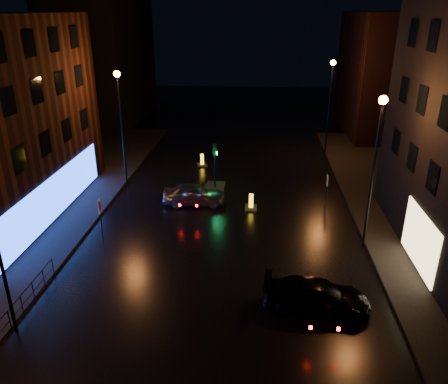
# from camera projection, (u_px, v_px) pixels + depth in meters

# --- Properties ---
(ground) EXTENTS (120.00, 120.00, 0.00)m
(ground) POSITION_uv_depth(u_px,v_px,m) (211.00, 309.00, 19.17)
(ground) COLOR black
(ground) RESTS_ON ground
(pavement_left) EXTENTS (12.00, 44.00, 0.15)m
(pavement_left) POSITION_uv_depth(u_px,v_px,m) (4.00, 217.00, 27.52)
(pavement_left) COLOR black
(pavement_left) RESTS_ON ground
(building_far_left) EXTENTS (8.00, 16.00, 14.00)m
(building_far_left) POSITION_uv_depth(u_px,v_px,m) (104.00, 58.00, 49.81)
(building_far_left) COLOR black
(building_far_left) RESTS_ON ground
(building_far_right) EXTENTS (8.00, 14.00, 12.00)m
(building_far_right) POSITION_uv_depth(u_px,v_px,m) (387.00, 74.00, 45.16)
(building_far_right) COLOR black
(building_far_right) RESTS_ON ground
(street_lamp_lfar) EXTENTS (0.44, 0.44, 8.37)m
(street_lamp_lfar) POSITION_uv_depth(u_px,v_px,m) (120.00, 112.00, 30.46)
(street_lamp_lfar) COLOR black
(street_lamp_lfar) RESTS_ON ground
(street_lamp_rnear) EXTENTS (0.44, 0.44, 8.37)m
(street_lamp_rnear) POSITION_uv_depth(u_px,v_px,m) (376.00, 152.00, 21.96)
(street_lamp_rnear) COLOR black
(street_lamp_rnear) RESTS_ON ground
(street_lamp_rfar) EXTENTS (0.44, 0.44, 8.37)m
(street_lamp_rfar) POSITION_uv_depth(u_px,v_px,m) (330.00, 95.00, 36.67)
(street_lamp_rfar) COLOR black
(street_lamp_rfar) RESTS_ON ground
(traffic_signal) EXTENTS (1.40, 2.40, 3.45)m
(traffic_signal) POSITION_uv_depth(u_px,v_px,m) (215.00, 182.00, 31.93)
(traffic_signal) COLOR black
(traffic_signal) RESTS_ON ground
(guard_railing) EXTENTS (0.05, 6.04, 1.00)m
(guard_railing) POSITION_uv_depth(u_px,v_px,m) (21.00, 301.00, 18.55)
(guard_railing) COLOR black
(guard_railing) RESTS_ON ground
(silver_hatchback) EXTENTS (4.23, 1.90, 1.41)m
(silver_hatchback) POSITION_uv_depth(u_px,v_px,m) (194.00, 194.00, 29.31)
(silver_hatchback) COLOR #94969B
(silver_hatchback) RESTS_ON ground
(dark_sedan) EXTENTS (4.76, 2.25, 1.34)m
(dark_sedan) POSITION_uv_depth(u_px,v_px,m) (317.00, 296.00, 18.99)
(dark_sedan) COLOR black
(dark_sedan) RESTS_ON ground
(bollard_near) EXTENTS (0.78, 1.17, 1.02)m
(bollard_near) POSITION_uv_depth(u_px,v_px,m) (251.00, 205.00, 28.79)
(bollard_near) COLOR black
(bollard_near) RESTS_ON ground
(bollard_far) EXTENTS (1.02, 1.28, 0.99)m
(bollard_far) POSITION_uv_depth(u_px,v_px,m) (202.00, 163.00, 36.78)
(bollard_far) COLOR black
(bollard_far) RESTS_ON ground
(road_sign_left) EXTENTS (0.15, 0.56, 2.33)m
(road_sign_left) POSITION_uv_depth(u_px,v_px,m) (100.00, 210.00, 24.61)
(road_sign_left) COLOR black
(road_sign_left) RESTS_ON ground
(road_sign_right) EXTENTS (0.07, 0.51, 2.10)m
(road_sign_right) POSITION_uv_depth(u_px,v_px,m) (327.00, 183.00, 28.87)
(road_sign_right) COLOR black
(road_sign_right) RESTS_ON ground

